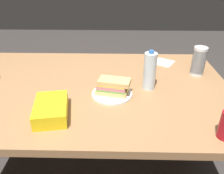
{
  "coord_description": "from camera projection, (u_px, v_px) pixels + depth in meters",
  "views": [
    {
      "loc": [
        0.14,
        -1.19,
        1.39
      ],
      "look_at": [
        0.12,
        -0.11,
        0.79
      ],
      "focal_mm": 36.62,
      "sensor_mm": 36.0,
      "label": 1
    }
  ],
  "objects": [
    {
      "name": "dining_table",
      "position": [
        93.0,
        97.0,
        1.4
      ],
      "size": [
        1.63,
        1.07,
        0.74
      ],
      "color": "#9E7047",
      "rests_on": "ground_plane"
    },
    {
      "name": "chip_bag",
      "position": [
        51.0,
        109.0,
        1.08
      ],
      "size": [
        0.19,
        0.25,
        0.07
      ],
      "primitive_type": "cube",
      "rotation": [
        0.0,
        0.0,
        4.88
      ],
      "color": "yellow",
      "rests_on": "dining_table"
    },
    {
      "name": "paper_napkin",
      "position": [
        164.0,
        62.0,
        1.66
      ],
      "size": [
        0.18,
        0.18,
        0.01
      ],
      "primitive_type": "cube",
      "rotation": [
        0.0,
        0.0,
        5.72
      ],
      "color": "white",
      "rests_on": "dining_table"
    },
    {
      "name": "water_bottle_tall",
      "position": [
        150.0,
        71.0,
        1.28
      ],
      "size": [
        0.07,
        0.07,
        0.23
      ],
      "color": "silver",
      "rests_on": "dining_table"
    },
    {
      "name": "ground_plane",
      "position": [
        97.0,
        171.0,
        1.72
      ],
      "size": [
        8.0,
        8.0,
        0.0
      ],
      "primitive_type": "plane",
      "color": "#383330"
    },
    {
      "name": "paper_plate",
      "position": [
        112.0,
        94.0,
        1.26
      ],
      "size": [
        0.22,
        0.22,
        0.01
      ],
      "primitive_type": "cylinder",
      "color": "white",
      "rests_on": "dining_table"
    },
    {
      "name": "sandwich",
      "position": [
        113.0,
        86.0,
        1.24
      ],
      "size": [
        0.2,
        0.13,
        0.08
      ],
      "color": "#DBB26B",
      "rests_on": "paper_plate"
    },
    {
      "name": "plastic_cup_stack",
      "position": [
        199.0,
        61.0,
        1.45
      ],
      "size": [
        0.08,
        0.08,
        0.18
      ],
      "color": "silver",
      "rests_on": "dining_table"
    }
  ]
}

